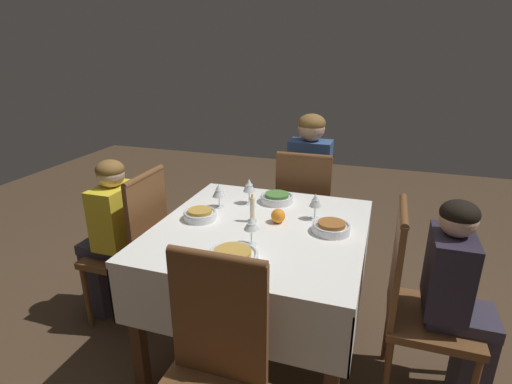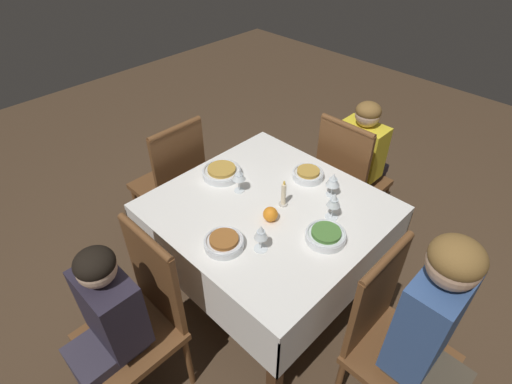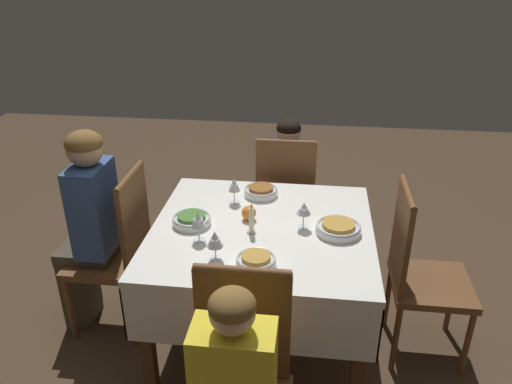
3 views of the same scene
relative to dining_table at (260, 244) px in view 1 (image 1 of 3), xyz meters
name	(u,v)px [view 1 (image 1 of 3)]	position (x,y,z in m)	size (l,w,h in m)	color
ground_plane	(260,344)	(0.00, 0.00, -0.66)	(8.00, 8.00, 0.00)	#4C3826
dining_table	(260,244)	(0.00, 0.00, 0.00)	(1.13, 1.08, 0.77)	white
chair_east	(305,211)	(0.83, -0.08, -0.12)	(0.42, 0.41, 1.00)	brown
chair_south	(417,300)	(-0.07, -0.80, -0.12)	(0.41, 0.42, 1.00)	brown
chair_north	(135,243)	(0.00, 0.80, -0.12)	(0.41, 0.42, 1.00)	brown
chair_west	(208,380)	(-0.83, -0.06, -0.12)	(0.42, 0.41, 1.00)	brown
person_adult_denim	(310,184)	(0.98, -0.08, 0.03)	(0.34, 0.30, 1.22)	#4C4233
person_child_dark	(459,299)	(-0.07, -0.97, -0.08)	(0.30, 0.33, 1.05)	#383342
person_child_yellow	(110,233)	(0.00, 0.97, -0.08)	(0.30, 0.33, 1.05)	#383342
bowl_east	(277,198)	(0.37, 0.01, 0.13)	(0.20, 0.20, 0.06)	silver
wine_glass_east	(249,186)	(0.29, 0.16, 0.22)	(0.07, 0.07, 0.16)	white
bowl_south	(331,227)	(0.05, -0.36, 0.13)	(0.19, 0.19, 0.06)	silver
wine_glass_south	(315,201)	(0.18, -0.25, 0.21)	(0.07, 0.07, 0.15)	white
bowl_north	(200,214)	(-0.01, 0.35, 0.13)	(0.18, 0.18, 0.06)	silver
wine_glass_north	(219,191)	(0.18, 0.31, 0.21)	(0.08, 0.08, 0.15)	white
bowl_west	(233,256)	(-0.39, 0.01, 0.13)	(0.23, 0.23, 0.06)	silver
wine_glass_west	(251,224)	(-0.21, -0.02, 0.21)	(0.07, 0.07, 0.14)	white
candle_centerpiece	(252,211)	(0.05, 0.06, 0.17)	(0.05, 0.05, 0.16)	beige
orange_fruit	(278,216)	(0.08, -0.07, 0.15)	(0.08, 0.08, 0.08)	orange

